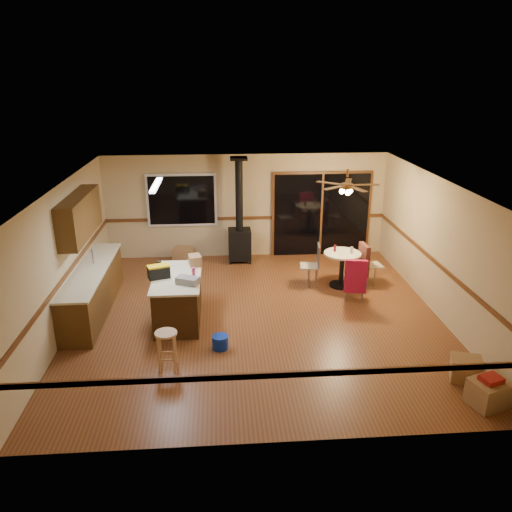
{
  "coord_description": "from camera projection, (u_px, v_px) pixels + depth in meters",
  "views": [
    {
      "loc": [
        -0.67,
        -8.64,
        4.47
      ],
      "look_at": [
        0.0,
        0.3,
        1.15
      ],
      "focal_mm": 35.0,
      "sensor_mm": 36.0,
      "label": 1
    }
  ],
  "objects": [
    {
      "name": "ceiling_fan",
      "position": [
        347.0,
        188.0,
        10.32
      ],
      "size": [
        0.24,
        0.24,
        0.55
      ],
      "color": "brown",
      "rests_on": "ceiling"
    },
    {
      "name": "box_under_window",
      "position": [
        183.0,
        255.0,
        12.4
      ],
      "size": [
        0.55,
        0.48,
        0.38
      ],
      "primitive_type": "cube",
      "rotation": [
        0.0,
        0.0,
        -0.24
      ],
      "color": "olive",
      "rests_on": "floor"
    },
    {
      "name": "box_corner_b",
      "position": [
        466.0,
        369.0,
        7.66
      ],
      "size": [
        0.54,
        0.5,
        0.36
      ],
      "primitive_type": "cube",
      "rotation": [
        0.0,
        0.0,
        -0.33
      ],
      "color": "olive",
      "rests_on": "floor"
    },
    {
      "name": "bottle_pink",
      "position": [
        194.0,
        273.0,
        9.13
      ],
      "size": [
        0.08,
        0.08,
        0.21
      ],
      "primitive_type": "cylinder",
      "rotation": [
        0.0,
        0.0,
        -0.24
      ],
      "color": "#D84C8C",
      "rests_on": "kitchen_island"
    },
    {
      "name": "sliding_door",
      "position": [
        321.0,
        215.0,
        12.67
      ],
      "size": [
        2.52,
        0.1,
        2.1
      ],
      "primitive_type": "cube",
      "color": "black",
      "rests_on": "ground"
    },
    {
      "name": "wall_right",
      "position": [
        441.0,
        249.0,
        9.47
      ],
      "size": [
        0.0,
        7.0,
        7.0
      ],
      "primitive_type": "plane",
      "rotation": [
        1.57,
        0.0,
        -1.57
      ],
      "color": "tan",
      "rests_on": "ground"
    },
    {
      "name": "countertop",
      "position": [
        90.0,
        270.0,
        9.62
      ],
      "size": [
        0.64,
        3.04,
        0.04
      ],
      "primitive_type": "cube",
      "color": "beige",
      "rests_on": "lower_cabinets"
    },
    {
      "name": "upper_cabinets",
      "position": [
        80.0,
        216.0,
        9.44
      ],
      "size": [
        0.35,
        2.0,
        0.8
      ],
      "primitive_type": "cube",
      "color": "#4F3214",
      "rests_on": "ground"
    },
    {
      "name": "toolbox_black",
      "position": [
        159.0,
        272.0,
        9.15
      ],
      "size": [
        0.44,
        0.32,
        0.22
      ],
      "primitive_type": "cube",
      "rotation": [
        0.0,
        0.0,
        0.34
      ],
      "color": "black",
      "rests_on": "kitchen_island"
    },
    {
      "name": "box_small_red",
      "position": [
        491.0,
        379.0,
        6.99
      ],
      "size": [
        0.34,
        0.31,
        0.08
      ],
      "primitive_type": "cube",
      "rotation": [
        0.0,
        0.0,
        0.31
      ],
      "color": "maroon",
      "rests_on": "box_corner_a"
    },
    {
      "name": "glass_cream",
      "position": [
        352.0,
        250.0,
        10.76
      ],
      "size": [
        0.07,
        0.07,
        0.15
      ],
      "primitive_type": "cylinder",
      "rotation": [
        0.0,
        0.0,
        -0.14
      ],
      "color": "beige",
      "rests_on": "dining_table"
    },
    {
      "name": "chair_near",
      "position": [
        356.0,
        276.0,
        10.06
      ],
      "size": [
        0.5,
        0.53,
        0.7
      ],
      "color": "tan",
      "rests_on": "ground"
    },
    {
      "name": "wall_left",
      "position": [
        64.0,
        259.0,
        8.98
      ],
      "size": [
        0.0,
        7.0,
        7.0
      ],
      "primitive_type": "plane",
      "rotation": [
        1.57,
        0.0,
        1.57
      ],
      "color": "tan",
      "rests_on": "ground"
    },
    {
      "name": "bottle_dark",
      "position": [
        160.0,
        268.0,
        9.3
      ],
      "size": [
        0.09,
        0.09,
        0.26
      ],
      "primitive_type": "cylinder",
      "rotation": [
        0.0,
        0.0,
        -0.17
      ],
      "color": "black",
      "rests_on": "kitchen_island"
    },
    {
      "name": "wood_stove",
      "position": [
        240.0,
        234.0,
        12.26
      ],
      "size": [
        0.55,
        0.5,
        2.52
      ],
      "color": "black",
      "rests_on": "ground"
    },
    {
      "name": "wall_front",
      "position": [
        280.0,
        354.0,
        5.95
      ],
      "size": [
        7.0,
        0.0,
        7.0
      ],
      "primitive_type": "plane",
      "rotation": [
        -1.57,
        0.0,
        0.0
      ],
      "color": "tan",
      "rests_on": "ground"
    },
    {
      "name": "wall_back",
      "position": [
        247.0,
        206.0,
        12.5
      ],
      "size": [
        7.0,
        0.0,
        7.0
      ],
      "primitive_type": "plane",
      "rotation": [
        1.57,
        0.0,
        0.0
      ],
      "color": "tan",
      "rests_on": "ground"
    },
    {
      "name": "glass_red",
      "position": [
        335.0,
        248.0,
        10.87
      ],
      "size": [
        0.06,
        0.06,
        0.15
      ],
      "primitive_type": "cylinder",
      "rotation": [
        0.0,
        0.0,
        0.06
      ],
      "color": "#590C14",
      "rests_on": "dining_table"
    },
    {
      "name": "blue_bucket",
      "position": [
        220.0,
        342.0,
        8.54
      ],
      "size": [
        0.34,
        0.34,
        0.24
      ],
      "primitive_type": "cylinder",
      "rotation": [
        0.0,
        0.0,
        -0.22
      ],
      "color": "#0B2AA7",
      "rests_on": "floor"
    },
    {
      "name": "kitchen_island",
      "position": [
        178.0,
        298.0,
        9.42
      ],
      "size": [
        0.88,
        1.68,
        0.9
      ],
      "color": "#35200D",
      "rests_on": "ground"
    },
    {
      "name": "toolbox_yellow_lid",
      "position": [
        158.0,
        266.0,
        9.11
      ],
      "size": [
        0.44,
        0.32,
        0.03
      ],
      "primitive_type": "cube",
      "rotation": [
        0.0,
        0.0,
        0.34
      ],
      "color": "gold",
      "rests_on": "toolbox_black"
    },
    {
      "name": "bar_stool",
      "position": [
        167.0,
        350.0,
        7.9
      ],
      "size": [
        0.45,
        0.45,
        0.64
      ],
      "primitive_type": "cylinder",
      "rotation": [
        0.0,
        0.0,
        0.34
      ],
      "color": "tan",
      "rests_on": "floor"
    },
    {
      "name": "toolbox_grey",
      "position": [
        188.0,
        280.0,
        8.92
      ],
      "size": [
        0.46,
        0.37,
        0.12
      ],
      "primitive_type": "cube",
      "rotation": [
        0.0,
        0.0,
        -0.43
      ],
      "color": "slate",
      "rests_on": "kitchen_island"
    },
    {
      "name": "bottle_white",
      "position": [
        167.0,
        266.0,
        9.51
      ],
      "size": [
        0.06,
        0.06,
        0.17
      ],
      "primitive_type": "cylinder",
      "rotation": [
        0.0,
        0.0,
        0.04
      ],
      "color": "white",
      "rests_on": "kitchen_island"
    },
    {
      "name": "ceiling",
      "position": [
        257.0,
        185.0,
        8.77
      ],
      "size": [
        7.0,
        7.0,
        0.0
      ],
      "primitive_type": "plane",
      "rotation": [
        3.14,
        0.0,
        0.0
      ],
      "color": "silver",
      "rests_on": "ground"
    },
    {
      "name": "chair_left",
      "position": [
        314.0,
        260.0,
        10.92
      ],
      "size": [
        0.45,
        0.45,
        0.51
      ],
      "color": "tan",
      "rests_on": "ground"
    },
    {
      "name": "box_corner_a",
      "position": [
        489.0,
        393.0,
        7.07
      ],
      "size": [
        0.61,
        0.56,
        0.39
      ],
      "primitive_type": "cube",
      "rotation": [
        0.0,
        0.0,
        0.31
      ],
      "color": "olive",
      "rests_on": "floor"
    },
    {
      "name": "chair_rail",
      "position": [
        257.0,
        269.0,
        9.33
      ],
      "size": [
        7.0,
        7.0,
        0.08
      ],
      "primitive_type": null,
      "color": "#573015",
      "rests_on": "ground"
    },
    {
      "name": "box_on_island",
      "position": [
        195.0,
        260.0,
        9.76
      ],
      "size": [
        0.28,
        0.34,
        0.2
      ],
      "primitive_type": "cube",
      "rotation": [
        0.0,
        0.0,
        0.21
      ],
      "color": "olive",
      "rests_on": "kitchen_island"
    },
    {
      "name": "window",
      "position": [
        182.0,
        200.0,
        12.27
      ],
      "size": [
        1.72,
        0.1,
        1.32
      ],
      "primitive_type": "cube",
      "color": "black",
      "rests_on": "ground"
    },
    {
      "name": "fluorescent_strip",
      "position": [
        156.0,
        185.0,
        8.94
      ],
      "size": [
        0.1,
        1.2,
        0.04
      ],
      "primitive_type": "cube",
      "color": "white",
      "rests_on": "ceiling"
    },
    {
      "name": "chair_right",
      "position": [
        365.0,
        260.0,
        10.94
      ],
      "size": [
        0.51,
        0.47,
        0.7
      ],
      "color": "tan",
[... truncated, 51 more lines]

